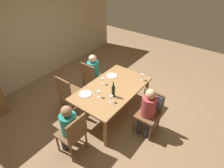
% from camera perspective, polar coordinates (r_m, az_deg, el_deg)
% --- Properties ---
extents(ground_plane, '(10.00, 10.00, 0.00)m').
position_cam_1_polar(ground_plane, '(4.62, 0.00, -8.60)').
color(ground_plane, '#846647').
extents(rear_room_partition, '(6.40, 0.12, 2.70)m').
position_cam_1_polar(rear_room_partition, '(5.72, -23.04, 13.70)').
color(rear_room_partition, tan).
rests_on(rear_room_partition, ground_plane).
extents(dining_table, '(1.77, 1.04, 0.75)m').
position_cam_1_polar(dining_table, '(4.18, 0.00, -2.00)').
color(dining_table, olive).
rests_on(dining_table, ground_plane).
extents(chair_left_end, '(0.44, 0.44, 0.92)m').
position_cam_1_polar(chair_left_end, '(3.57, -11.49, -14.13)').
color(chair_left_end, brown).
rests_on(chair_left_end, ground_plane).
extents(chair_near, '(0.46, 0.44, 0.92)m').
position_cam_1_polar(chair_near, '(3.97, 11.62, -6.67)').
color(chair_near, brown).
rests_on(chair_near, ground_plane).
extents(chair_far_right, '(0.44, 0.44, 0.92)m').
position_cam_1_polar(chair_far_right, '(4.93, -6.21, 2.34)').
color(chair_far_right, brown).
rests_on(chair_far_right, ground_plane).
extents(chair_far_left, '(0.44, 0.44, 0.92)m').
position_cam_1_polar(chair_far_left, '(4.50, -12.99, -2.13)').
color(chair_far_left, brown).
rests_on(chair_far_left, ground_plane).
extents(person_woman_host, '(0.29, 0.34, 1.11)m').
position_cam_1_polar(person_woman_host, '(3.55, -12.97, -12.08)').
color(person_woman_host, '#33333D').
rests_on(person_woman_host, ground_plane).
extents(person_man_bearded, '(0.33, 0.29, 1.10)m').
position_cam_1_polar(person_man_bearded, '(3.84, 10.67, -7.40)').
color(person_man_bearded, '#33333D').
rests_on(person_man_bearded, ground_plane).
extents(person_man_guest, '(0.34, 0.29, 1.10)m').
position_cam_1_polar(person_man_guest, '(4.95, -5.42, 3.95)').
color(person_man_guest, '#33333D').
rests_on(person_man_guest, ground_plane).
extents(wine_bottle_tall_green, '(0.07, 0.07, 0.35)m').
position_cam_1_polar(wine_bottle_tall_green, '(3.81, 0.40, -1.89)').
color(wine_bottle_tall_green, black).
rests_on(wine_bottle_tall_green, dining_table).
extents(wine_glass_near_left, '(0.07, 0.07, 0.15)m').
position_cam_1_polar(wine_glass_near_left, '(3.70, -0.20, -4.07)').
color(wine_glass_near_left, silver).
rests_on(wine_glass_near_left, dining_table).
extents(wine_glass_centre, '(0.07, 0.07, 0.15)m').
position_cam_1_polar(wine_glass_centre, '(3.83, -3.97, -2.59)').
color(wine_glass_centre, silver).
rests_on(wine_glass_centre, dining_table).
extents(wine_glass_near_right, '(0.07, 0.07, 0.15)m').
position_cam_1_polar(wine_glass_near_right, '(4.20, -2.80, 1.27)').
color(wine_glass_near_right, silver).
rests_on(wine_glass_near_right, dining_table).
extents(wine_glass_far, '(0.07, 0.07, 0.15)m').
position_cam_1_polar(wine_glass_far, '(4.38, 8.98, 2.41)').
color(wine_glass_far, silver).
rests_on(wine_glass_far, dining_table).
extents(dinner_plate_host, '(0.25, 0.25, 0.01)m').
position_cam_1_polar(dinner_plate_host, '(4.51, -0.07, 2.47)').
color(dinner_plate_host, white).
rests_on(dinner_plate_host, dining_table).
extents(dinner_plate_guest_left, '(0.26, 0.26, 0.01)m').
position_cam_1_polar(dinner_plate_guest_left, '(3.99, -7.98, -2.99)').
color(dinner_plate_guest_left, silver).
rests_on(dinner_plate_guest_left, dining_table).
extents(handbag, '(0.14, 0.29, 0.22)m').
position_cam_1_polar(handbag, '(4.98, -8.66, -3.57)').
color(handbag, brown).
rests_on(handbag, ground_plane).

